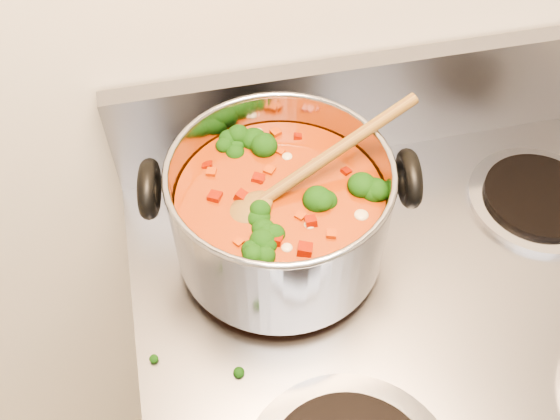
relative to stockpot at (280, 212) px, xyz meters
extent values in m
cube|color=gray|center=(0.19, 0.17, -0.01)|extent=(0.78, 0.03, 0.16)
cylinder|color=#A5A5AD|center=(0.01, 0.01, -0.08)|extent=(0.20, 0.20, 0.01)
cylinder|color=black|center=(0.01, 0.01, -0.07)|extent=(0.15, 0.15, 0.01)
cylinder|color=#A5A5AD|center=(0.38, 0.01, -0.08)|extent=(0.20, 0.20, 0.01)
cylinder|color=black|center=(0.38, 0.01, -0.07)|extent=(0.15, 0.15, 0.01)
cylinder|color=#A0A0A7|center=(0.00, 0.00, 0.00)|extent=(0.27, 0.27, 0.14)
torus|color=#A0A0A7|center=(0.00, 0.00, 0.08)|extent=(0.27, 0.27, 0.01)
cylinder|color=#86340C|center=(0.00, 0.00, -0.02)|extent=(0.25, 0.25, 0.10)
torus|color=black|center=(-0.15, 0.03, 0.05)|extent=(0.03, 0.08, 0.08)
torus|color=black|center=(0.15, -0.03, 0.05)|extent=(0.03, 0.08, 0.08)
ellipsoid|color=black|center=(0.05, 0.03, 0.03)|extent=(0.04, 0.04, 0.03)
ellipsoid|color=black|center=(0.02, -0.04, 0.03)|extent=(0.04, 0.04, 0.03)
ellipsoid|color=black|center=(-0.08, 0.04, 0.03)|extent=(0.04, 0.04, 0.03)
ellipsoid|color=black|center=(-0.01, -0.07, 0.03)|extent=(0.04, 0.04, 0.03)
ellipsoid|color=black|center=(-0.07, -0.03, 0.03)|extent=(0.04, 0.04, 0.03)
ellipsoid|color=black|center=(-0.02, -0.02, 0.03)|extent=(0.04, 0.04, 0.03)
ellipsoid|color=black|center=(0.09, -0.01, 0.03)|extent=(0.04, 0.04, 0.03)
ellipsoid|color=black|center=(-0.01, 0.09, 0.03)|extent=(0.04, 0.04, 0.03)
ellipsoid|color=black|center=(-0.03, 0.07, 0.03)|extent=(0.04, 0.04, 0.03)
ellipsoid|color=black|center=(0.03, -0.04, 0.03)|extent=(0.04, 0.04, 0.03)
ellipsoid|color=maroon|center=(0.08, -0.05, 0.03)|extent=(0.01, 0.01, 0.01)
ellipsoid|color=maroon|center=(0.02, 0.06, 0.03)|extent=(0.01, 0.01, 0.01)
ellipsoid|color=maroon|center=(-0.04, -0.03, 0.03)|extent=(0.01, 0.01, 0.01)
ellipsoid|color=maroon|center=(0.08, -0.04, 0.03)|extent=(0.01, 0.01, 0.01)
ellipsoid|color=maroon|center=(0.11, 0.00, 0.03)|extent=(0.01, 0.01, 0.01)
ellipsoid|color=maroon|center=(0.00, 0.04, 0.03)|extent=(0.01, 0.01, 0.01)
ellipsoid|color=maroon|center=(-0.02, 0.09, 0.03)|extent=(0.01, 0.01, 0.01)
ellipsoid|color=maroon|center=(0.05, 0.04, 0.03)|extent=(0.01, 0.01, 0.01)
ellipsoid|color=maroon|center=(0.06, 0.04, 0.03)|extent=(0.01, 0.01, 0.01)
ellipsoid|color=maroon|center=(-0.08, -0.01, 0.03)|extent=(0.01, 0.01, 0.01)
ellipsoid|color=#9D3308|center=(-0.06, 0.00, 0.03)|extent=(0.01, 0.01, 0.01)
ellipsoid|color=#9D3308|center=(0.01, 0.09, 0.03)|extent=(0.01, 0.01, 0.01)
ellipsoid|color=#9D3308|center=(-0.06, -0.03, 0.03)|extent=(0.01, 0.01, 0.01)
ellipsoid|color=#9D3308|center=(-0.09, -0.05, 0.03)|extent=(0.01, 0.01, 0.01)
ellipsoid|color=#9D3308|center=(0.08, 0.07, 0.03)|extent=(0.01, 0.01, 0.01)
ellipsoid|color=#9D3308|center=(-0.04, -0.08, 0.03)|extent=(0.01, 0.01, 0.01)
ellipsoid|color=#9D3308|center=(0.10, -0.04, 0.03)|extent=(0.01, 0.01, 0.01)
ellipsoid|color=#9D3308|center=(-0.09, 0.00, 0.03)|extent=(0.01, 0.01, 0.01)
ellipsoid|color=#9D3308|center=(0.00, 0.09, 0.03)|extent=(0.01, 0.01, 0.01)
ellipsoid|color=#9D3308|center=(0.05, -0.01, 0.03)|extent=(0.01, 0.01, 0.01)
ellipsoid|color=#C6B288|center=(0.06, 0.08, 0.03)|extent=(0.02, 0.02, 0.01)
ellipsoid|color=#C6B288|center=(0.10, 0.04, 0.03)|extent=(0.02, 0.02, 0.01)
ellipsoid|color=#C6B288|center=(-0.05, -0.03, 0.03)|extent=(0.02, 0.02, 0.01)
ellipsoid|color=#C6B288|center=(0.06, 0.04, 0.03)|extent=(0.02, 0.02, 0.01)
ellipsoid|color=#C6B288|center=(0.05, 0.05, 0.03)|extent=(0.02, 0.02, 0.01)
ellipsoid|color=#C6B288|center=(-0.07, -0.02, 0.03)|extent=(0.02, 0.02, 0.01)
ellipsoid|color=#C6B288|center=(0.00, -0.06, 0.03)|extent=(0.02, 0.02, 0.01)
ellipsoid|color=#C6B288|center=(0.01, 0.05, 0.03)|extent=(0.02, 0.02, 0.01)
ellipsoid|color=#C6B288|center=(-0.02, 0.01, 0.03)|extent=(0.02, 0.02, 0.01)
ellipsoid|color=brown|center=(-0.04, -0.01, 0.03)|extent=(0.08, 0.06, 0.04)
cylinder|color=brown|center=(0.07, 0.02, 0.06)|extent=(0.23, 0.09, 0.08)
ellipsoid|color=black|center=(-0.14, -0.08, -0.08)|extent=(0.01, 0.01, 0.01)
ellipsoid|color=black|center=(0.13, 0.13, -0.08)|extent=(0.01, 0.01, 0.01)
camera|label=1|loc=(-0.10, -0.47, 0.60)|focal=40.00mm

